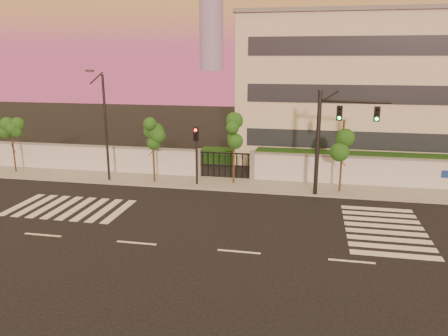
{
  "coord_description": "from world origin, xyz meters",
  "views": [
    {
      "loc": [
        2.92,
        -18.26,
        8.67
      ],
      "look_at": [
        -1.89,
        6.0,
        2.39
      ],
      "focal_mm": 35.0,
      "sensor_mm": 36.0,
      "label": 1
    }
  ],
  "objects": [
    {
      "name": "street_tree_d",
      "position": [
        -2.12,
        10.67,
        3.68
      ],
      "size": [
        1.58,
        1.26,
        5.0
      ],
      "color": "#382314",
      "rests_on": "ground"
    },
    {
      "name": "traffic_signal_main",
      "position": [
        4.3,
        9.13,
        4.26
      ],
      "size": [
        4.24,
        1.04,
        6.75
      ],
      "rotation": [
        0.0,
        0.0,
        -0.21
      ],
      "color": "black",
      "rests_on": "ground"
    },
    {
      "name": "traffic_signal_secondary",
      "position": [
        -4.58,
        9.85,
        2.69
      ],
      "size": [
        0.33,
        0.33,
        4.23
      ],
      "rotation": [
        0.0,
        0.0,
        -0.2
      ],
      "color": "black",
      "rests_on": "ground"
    },
    {
      "name": "street_tree_b",
      "position": [
        -19.09,
        10.47,
        3.0
      ],
      "size": [
        1.53,
        1.22,
        4.06
      ],
      "color": "#382314",
      "rests_on": "ground"
    },
    {
      "name": "sidewalk",
      "position": [
        0.0,
        10.5,
        0.07
      ],
      "size": [
        60.0,
        3.0,
        0.15
      ],
      "primitive_type": "cube",
      "color": "gray",
      "rests_on": "ground"
    },
    {
      "name": "road_markings",
      "position": [
        -1.58,
        3.76,
        0.01
      ],
      "size": [
        57.0,
        7.62,
        0.02
      ],
      "color": "silver",
      "rests_on": "ground"
    },
    {
      "name": "streetlight_west",
      "position": [
        -11.04,
        9.56,
        4.28
      ],
      "size": [
        0.47,
        1.9,
        7.91
      ],
      "color": "black",
      "rests_on": "ground"
    },
    {
      "name": "institutional_building",
      "position": [
        9.0,
        21.99,
        6.16
      ],
      "size": [
        24.4,
        12.4,
        12.25
      ],
      "color": "beige",
      "rests_on": "ground"
    },
    {
      "name": "hedge_row",
      "position": [
        1.17,
        14.74,
        0.82
      ],
      "size": [
        41.0,
        4.25,
        1.8
      ],
      "color": "black",
      "rests_on": "ground"
    },
    {
      "name": "street_tree_e",
      "position": [
        5.05,
        10.07,
        3.58
      ],
      "size": [
        1.6,
        1.28,
        4.87
      ],
      "color": "#382314",
      "rests_on": "ground"
    },
    {
      "name": "ground",
      "position": [
        0.0,
        0.0,
        0.0
      ],
      "size": [
        120.0,
        120.0,
        0.0
      ],
      "primitive_type": "plane",
      "color": "black",
      "rests_on": "ground"
    },
    {
      "name": "perimeter_wall",
      "position": [
        0.1,
        12.0,
        1.07
      ],
      "size": [
        60.0,
        0.36,
        2.2
      ],
      "color": "silver",
      "rests_on": "ground"
    },
    {
      "name": "street_tree_c",
      "position": [
        -7.67,
        9.92,
        3.45
      ],
      "size": [
        1.56,
        1.24,
        4.69
      ],
      "color": "#382314",
      "rests_on": "ground"
    }
  ]
}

